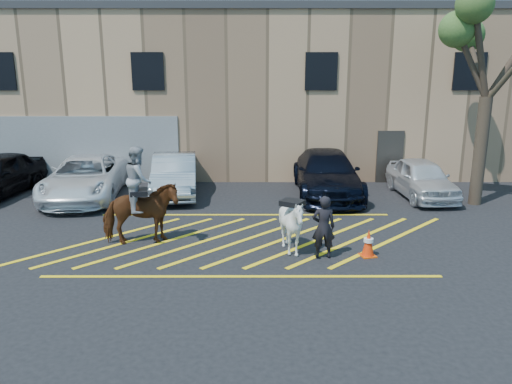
{
  "coord_description": "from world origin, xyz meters",
  "views": [
    {
      "loc": [
        0.33,
        -13.72,
        4.85
      ],
      "look_at": [
        0.36,
        0.2,
        1.3
      ],
      "focal_mm": 35.0,
      "sensor_mm": 36.0,
      "label": 1
    }
  ],
  "objects_px": {
    "car_silver_sedan": "(175,175)",
    "mounted_bay": "(140,206)",
    "traffic_cone": "(368,243)",
    "car_white_pickup": "(85,178)",
    "saddled_white": "(292,225)",
    "handler": "(323,227)",
    "tree": "(492,39)",
    "car_white_suv": "(421,178)",
    "car_blue_suv": "(327,174)"
  },
  "relations": [
    {
      "from": "car_silver_sedan",
      "to": "saddled_white",
      "type": "distance_m",
      "value": 7.45
    },
    {
      "from": "car_blue_suv",
      "to": "tree",
      "type": "bearing_deg",
      "value": -14.62
    },
    {
      "from": "car_silver_sedan",
      "to": "car_white_suv",
      "type": "height_order",
      "value": "car_silver_sedan"
    },
    {
      "from": "traffic_cone",
      "to": "car_silver_sedan",
      "type": "bearing_deg",
      "value": 133.04
    },
    {
      "from": "traffic_cone",
      "to": "car_blue_suv",
      "type": "bearing_deg",
      "value": 91.84
    },
    {
      "from": "handler",
      "to": "mounted_bay",
      "type": "relative_size",
      "value": 0.6
    },
    {
      "from": "handler",
      "to": "saddled_white",
      "type": "distance_m",
      "value": 0.84
    },
    {
      "from": "car_blue_suv",
      "to": "traffic_cone",
      "type": "xyz_separation_m",
      "value": [
        0.21,
        -6.42,
        -0.45
      ]
    },
    {
      "from": "tree",
      "to": "mounted_bay",
      "type": "bearing_deg",
      "value": -159.58
    },
    {
      "from": "mounted_bay",
      "to": "traffic_cone",
      "type": "relative_size",
      "value": 3.77
    },
    {
      "from": "handler",
      "to": "traffic_cone",
      "type": "bearing_deg",
      "value": -176.44
    },
    {
      "from": "car_white_pickup",
      "to": "car_white_suv",
      "type": "distance_m",
      "value": 12.6
    },
    {
      "from": "car_blue_suv",
      "to": "car_white_pickup",
      "type": "bearing_deg",
      "value": -176.56
    },
    {
      "from": "car_silver_sedan",
      "to": "saddled_white",
      "type": "height_order",
      "value": "saddled_white"
    },
    {
      "from": "saddled_white",
      "to": "car_blue_suv",
      "type": "bearing_deg",
      "value": 74.07
    },
    {
      "from": "car_white_pickup",
      "to": "saddled_white",
      "type": "distance_m",
      "value": 9.27
    },
    {
      "from": "tree",
      "to": "car_white_suv",
      "type": "bearing_deg",
      "value": 148.84
    },
    {
      "from": "traffic_cone",
      "to": "tree",
      "type": "distance_m",
      "value": 8.86
    },
    {
      "from": "car_silver_sedan",
      "to": "car_white_pickup",
      "type": "bearing_deg",
      "value": -177.04
    },
    {
      "from": "car_white_pickup",
      "to": "saddled_white",
      "type": "xyz_separation_m",
      "value": [
        7.31,
        -5.7,
        0.02
      ]
    },
    {
      "from": "car_white_suv",
      "to": "traffic_cone",
      "type": "height_order",
      "value": "car_white_suv"
    },
    {
      "from": "car_white_suv",
      "to": "traffic_cone",
      "type": "distance_m",
      "value": 6.9
    },
    {
      "from": "car_white_suv",
      "to": "car_silver_sedan",
      "type": "bearing_deg",
      "value": 174.25
    },
    {
      "from": "car_white_pickup",
      "to": "traffic_cone",
      "type": "xyz_separation_m",
      "value": [
        9.29,
        -5.92,
        -0.4
      ]
    },
    {
      "from": "car_white_pickup",
      "to": "handler",
      "type": "bearing_deg",
      "value": -42.42
    },
    {
      "from": "car_silver_sedan",
      "to": "saddled_white",
      "type": "bearing_deg",
      "value": -63.62
    },
    {
      "from": "car_white_suv",
      "to": "traffic_cone",
      "type": "relative_size",
      "value": 5.76
    },
    {
      "from": "saddled_white",
      "to": "handler",
      "type": "bearing_deg",
      "value": -20.83
    },
    {
      "from": "car_white_pickup",
      "to": "car_white_suv",
      "type": "bearing_deg",
      "value": -5.28
    },
    {
      "from": "car_silver_sedan",
      "to": "handler",
      "type": "distance_m",
      "value": 8.14
    },
    {
      "from": "car_white_suv",
      "to": "mounted_bay",
      "type": "distance_m",
      "value": 10.72
    },
    {
      "from": "handler",
      "to": "traffic_cone",
      "type": "height_order",
      "value": "handler"
    },
    {
      "from": "car_blue_suv",
      "to": "saddled_white",
      "type": "xyz_separation_m",
      "value": [
        -1.77,
        -6.21,
        -0.03
      ]
    },
    {
      "from": "traffic_cone",
      "to": "tree",
      "type": "bearing_deg",
      "value": 45.65
    },
    {
      "from": "car_silver_sedan",
      "to": "handler",
      "type": "bearing_deg",
      "value": -60.13
    },
    {
      "from": "car_white_pickup",
      "to": "traffic_cone",
      "type": "distance_m",
      "value": 11.02
    },
    {
      "from": "mounted_bay",
      "to": "saddled_white",
      "type": "relative_size",
      "value": 1.48
    },
    {
      "from": "car_silver_sedan",
      "to": "mounted_bay",
      "type": "height_order",
      "value": "mounted_bay"
    },
    {
      "from": "saddled_white",
      "to": "traffic_cone",
      "type": "bearing_deg",
      "value": -6.12
    },
    {
      "from": "car_silver_sedan",
      "to": "handler",
      "type": "xyz_separation_m",
      "value": [
        4.84,
        -6.55,
        0.06
      ]
    },
    {
      "from": "car_blue_suv",
      "to": "mounted_bay",
      "type": "bearing_deg",
      "value": -136.9
    },
    {
      "from": "handler",
      "to": "saddled_white",
      "type": "bearing_deg",
      "value": -21.39
    },
    {
      "from": "car_white_pickup",
      "to": "tree",
      "type": "relative_size",
      "value": 0.76
    },
    {
      "from": "car_blue_suv",
      "to": "car_white_suv",
      "type": "distance_m",
      "value": 3.54
    },
    {
      "from": "car_silver_sedan",
      "to": "mounted_bay",
      "type": "xyz_separation_m",
      "value": [
        -0.08,
        -5.52,
        0.34
      ]
    },
    {
      "from": "car_blue_suv",
      "to": "mounted_bay",
      "type": "xyz_separation_m",
      "value": [
        -5.91,
        -5.48,
        0.29
      ]
    },
    {
      "from": "saddled_white",
      "to": "car_silver_sedan",
      "type": "bearing_deg",
      "value": 122.97
    },
    {
      "from": "mounted_bay",
      "to": "traffic_cone",
      "type": "xyz_separation_m",
      "value": [
        6.11,
        -0.94,
        -0.74
      ]
    },
    {
      "from": "car_blue_suv",
      "to": "mounted_bay",
      "type": "height_order",
      "value": "mounted_bay"
    },
    {
      "from": "mounted_bay",
      "to": "car_white_suv",
      "type": "bearing_deg",
      "value": 28.45
    }
  ]
}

